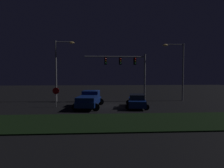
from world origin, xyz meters
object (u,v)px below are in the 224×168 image
(street_lamp_left, at_px, (60,63))
(stop_sign, at_px, (56,93))
(pickup_truck, at_px, (89,99))
(traffic_signal_gantry, at_px, (127,66))
(street_lamp_right, at_px, (179,64))
(car_sedan, at_px, (137,101))

(street_lamp_left, distance_m, stop_sign, 5.82)
(pickup_truck, height_order, traffic_signal_gantry, traffic_signal_gantry)
(street_lamp_right, bearing_deg, pickup_truck, -158.94)
(pickup_truck, xyz_separation_m, street_lamp_right, (12.15, 4.68, 4.09))
(pickup_truck, distance_m, street_lamp_right, 13.65)
(car_sedan, xyz_separation_m, traffic_signal_gantry, (-0.41, 4.94, 4.16))
(pickup_truck, distance_m, stop_sign, 3.88)
(car_sedan, height_order, street_lamp_right, street_lamp_right)
(traffic_signal_gantry, distance_m, street_lamp_right, 7.27)
(car_sedan, relative_size, stop_sign, 2.07)
(street_lamp_right, distance_m, stop_sign, 16.89)
(pickup_truck, xyz_separation_m, traffic_signal_gantry, (4.88, 4.50, 3.90))
(street_lamp_right, height_order, stop_sign, street_lamp_right)
(pickup_truck, bearing_deg, street_lamp_left, 48.12)
(traffic_signal_gantry, relative_size, street_lamp_left, 1.01)
(pickup_truck, relative_size, stop_sign, 2.52)
(traffic_signal_gantry, bearing_deg, street_lamp_right, 1.39)
(street_lamp_left, relative_size, street_lamp_right, 1.03)
(car_sedan, distance_m, street_lamp_right, 9.60)
(traffic_signal_gantry, distance_m, street_lamp_left, 9.20)
(traffic_signal_gantry, bearing_deg, stop_sign, -155.04)
(car_sedan, bearing_deg, pickup_truck, 93.95)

